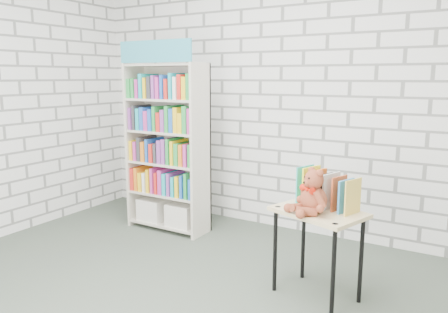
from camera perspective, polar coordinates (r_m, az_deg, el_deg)
The scene contains 6 objects.
ground at distance 3.22m, azimuth -8.47°, elevation -19.21°, with size 4.50×4.50×0.00m, color #3E483D.
room_shell at distance 2.81m, azimuth -9.47°, elevation 14.35°, with size 4.52×4.02×2.81m.
bookshelf at distance 4.52m, azimuth -7.39°, elevation 1.34°, with size 0.86×0.33×1.93m.
display_table at distance 3.20m, azimuth 12.20°, elevation -8.44°, with size 0.71×0.59×0.65m.
table_books at distance 3.22m, azimuth 13.41°, elevation -4.35°, with size 0.46×0.31×0.25m.
teddy_bear at distance 3.07m, azimuth 11.35°, elevation -4.99°, with size 0.31×0.30×0.32m.
Camera 1 is at (1.80, -2.14, 1.58)m, focal length 35.00 mm.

